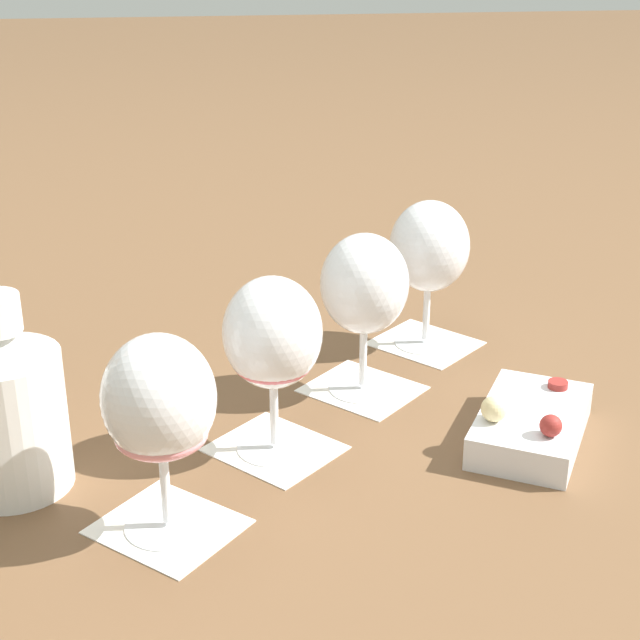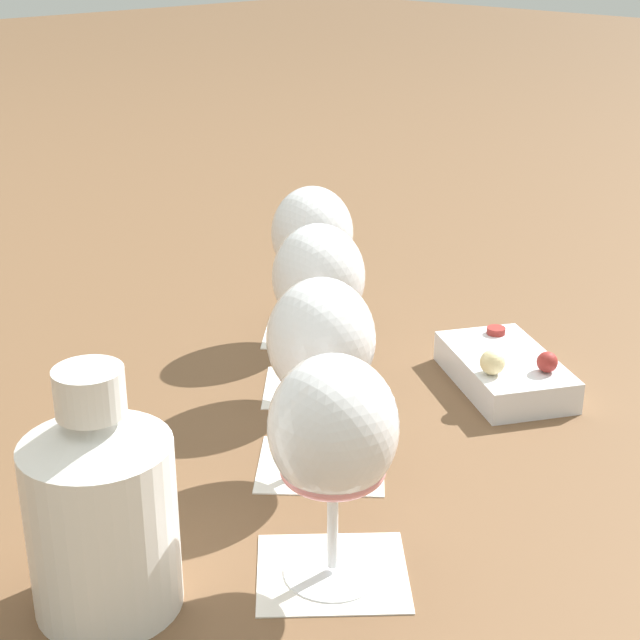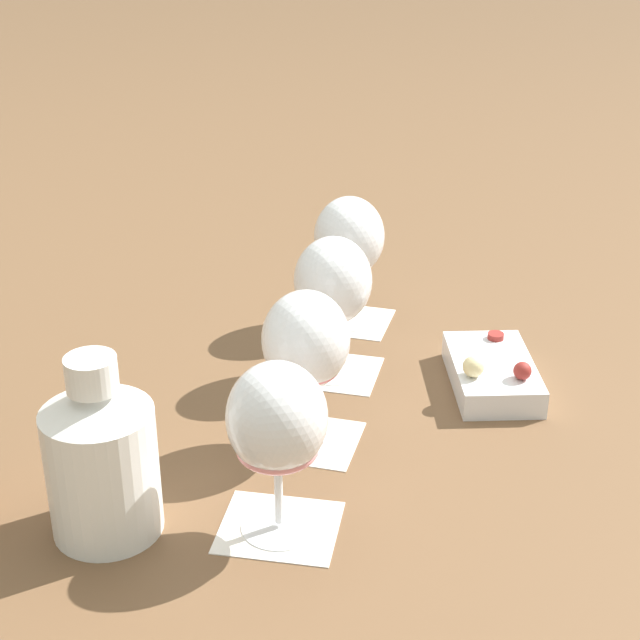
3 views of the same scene
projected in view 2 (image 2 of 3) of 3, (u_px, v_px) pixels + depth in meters
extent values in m
plane|color=brown|center=(319.00, 425.00, 0.95)|extent=(8.00, 8.00, 0.00)
cube|color=silver|center=(332.00, 572.00, 0.74)|extent=(0.15, 0.15, 0.00)
cube|color=silver|center=(321.00, 465.00, 0.88)|extent=(0.15, 0.15, 0.00)
cube|color=silver|center=(319.00, 388.00, 1.02)|extent=(0.15, 0.15, 0.00)
cube|color=silver|center=(313.00, 333.00, 1.16)|extent=(0.15, 0.15, 0.00)
cylinder|color=white|center=(332.00, 568.00, 0.73)|extent=(0.07, 0.07, 0.01)
cylinder|color=white|center=(333.00, 525.00, 0.72)|extent=(0.01, 0.01, 0.07)
ellipsoid|color=white|center=(333.00, 428.00, 0.69)|extent=(0.09, 0.09, 0.11)
ellipsoid|color=pink|center=(333.00, 468.00, 0.70)|extent=(0.08, 0.08, 0.03)
cylinder|color=white|center=(321.00, 461.00, 0.88)|extent=(0.07, 0.07, 0.01)
cylinder|color=white|center=(321.00, 424.00, 0.86)|extent=(0.01, 0.01, 0.07)
ellipsoid|color=white|center=(321.00, 339.00, 0.83)|extent=(0.09, 0.09, 0.11)
ellipsoid|color=#D05660|center=(321.00, 369.00, 0.84)|extent=(0.08, 0.08, 0.04)
cylinder|color=white|center=(319.00, 384.00, 1.02)|extent=(0.07, 0.07, 0.01)
cylinder|color=white|center=(319.00, 351.00, 1.01)|extent=(0.01, 0.01, 0.07)
ellipsoid|color=white|center=(319.00, 277.00, 0.98)|extent=(0.09, 0.09, 0.11)
ellipsoid|color=maroon|center=(319.00, 301.00, 0.99)|extent=(0.08, 0.08, 0.04)
cylinder|color=white|center=(313.00, 330.00, 1.16)|extent=(0.07, 0.07, 0.01)
cylinder|color=white|center=(312.00, 300.00, 1.14)|extent=(0.01, 0.01, 0.07)
ellipsoid|color=white|center=(312.00, 233.00, 1.11)|extent=(0.09, 0.09, 0.11)
ellipsoid|color=maroon|center=(312.00, 255.00, 1.12)|extent=(0.08, 0.08, 0.04)
cylinder|color=white|center=(103.00, 526.00, 0.68)|extent=(0.11, 0.11, 0.13)
cone|color=white|center=(93.00, 429.00, 0.65)|extent=(0.11, 0.11, 0.02)
cylinder|color=white|center=(90.00, 392.00, 0.64)|extent=(0.05, 0.05, 0.03)
cube|color=silver|center=(504.00, 371.00, 1.03)|extent=(0.16, 0.19, 0.03)
sphere|color=beige|center=(492.00, 362.00, 0.98)|extent=(0.03, 0.03, 0.03)
sphere|color=maroon|center=(547.00, 362.00, 0.98)|extent=(0.02, 0.02, 0.02)
cylinder|color=maroon|center=(496.00, 331.00, 1.07)|extent=(0.02, 0.02, 0.01)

